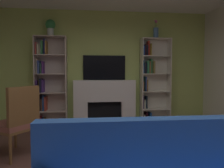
{
  "coord_description": "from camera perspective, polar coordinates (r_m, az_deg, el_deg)",
  "views": [
    {
      "loc": [
        -0.42,
        -2.55,
        1.33
      ],
      "look_at": [
        0.0,
        1.12,
        1.12
      ],
      "focal_mm": 35.5,
      "sensor_mm": 36.0,
      "label": 1
    }
  ],
  "objects": [
    {
      "name": "wall_back_accent",
      "position": [
        5.4,
        -2.06,
        3.83
      ],
      "size": [
        5.22,
        0.06,
        2.78
      ],
      "primitive_type": "cube",
      "color": "#AFC463",
      "rests_on": "ground_plane"
    },
    {
      "name": "bookshelf_left",
      "position": [
        5.31,
        -16.28,
        0.09
      ],
      "size": [
        0.71,
        0.34,
        2.13
      ],
      "color": "beige",
      "rests_on": "ground_plane"
    },
    {
      "name": "fireplace",
      "position": [
        5.3,
        -1.92,
        -4.74
      ],
      "size": [
        1.57,
        0.53,
        1.13
      ],
      "color": "white",
      "rests_on": "ground_plane"
    },
    {
      "name": "bookshelf_right",
      "position": [
        5.48,
        10.13,
        0.39
      ],
      "size": [
        0.71,
        0.29,
        2.13
      ],
      "color": "silver",
      "rests_on": "ground_plane"
    },
    {
      "name": "tv",
      "position": [
        5.34,
        -2.01,
        4.22
      ],
      "size": [
        1.01,
        0.06,
        0.58
      ],
      "primitive_type": "cube",
      "color": "black",
      "rests_on": "fireplace"
    },
    {
      "name": "vase_with_flowers",
      "position": [
        5.54,
        11.24,
        12.96
      ],
      "size": [
        0.12,
        0.12,
        0.44
      ],
      "color": "teal",
      "rests_on": "bookshelf_right"
    },
    {
      "name": "potted_plant",
      "position": [
        5.37,
        -15.59,
        14.08
      ],
      "size": [
        0.23,
        0.23,
        0.38
      ],
      "color": "silver",
      "rests_on": "bookshelf_left"
    },
    {
      "name": "armchair",
      "position": [
        3.8,
        -23.39,
        -8.72
      ],
      "size": [
        0.81,
        0.8,
        1.11
      ],
      "color": "brown",
      "rests_on": "ground_plane"
    }
  ]
}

